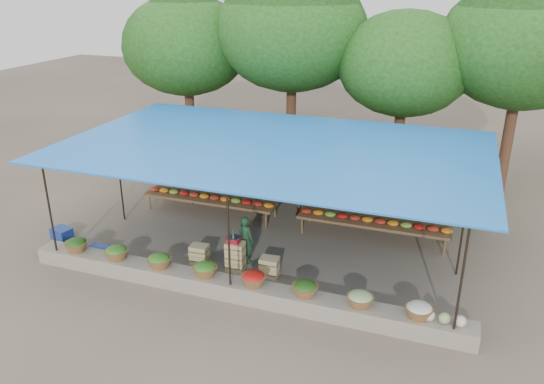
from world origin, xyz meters
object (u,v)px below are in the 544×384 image
(crate_counter, at_px, (234,259))
(vendor_seated, at_px, (245,239))
(weighing_scale, at_px, (233,239))
(blue_crate_back, at_px, (62,234))
(blue_crate_front, at_px, (99,253))

(crate_counter, height_order, vendor_seated, vendor_seated)
(vendor_seated, bearing_deg, weighing_scale, 95.38)
(crate_counter, relative_size, blue_crate_back, 4.38)
(blue_crate_back, bearing_deg, weighing_scale, 13.74)
(crate_counter, bearing_deg, blue_crate_back, -179.24)
(blue_crate_front, bearing_deg, vendor_seated, 17.65)
(weighing_scale, distance_m, blue_crate_back, 5.26)
(crate_counter, height_order, blue_crate_front, crate_counter)
(crate_counter, xyz_separation_m, weighing_scale, (-0.01, 0.00, 0.54))
(weighing_scale, height_order, vendor_seated, vendor_seated)
(crate_counter, height_order, weighing_scale, weighing_scale)
(crate_counter, bearing_deg, vendor_seated, 78.32)
(blue_crate_back, bearing_deg, vendor_seated, 19.00)
(weighing_scale, xyz_separation_m, vendor_seated, (0.12, 0.49, -0.22))
(weighing_scale, relative_size, vendor_seated, 0.26)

